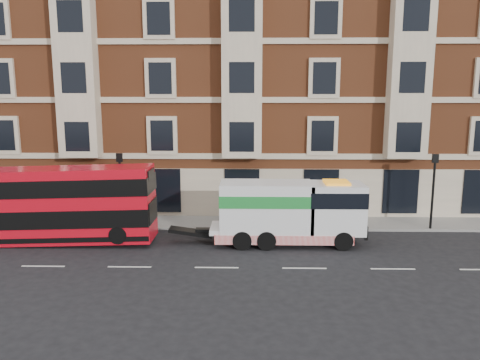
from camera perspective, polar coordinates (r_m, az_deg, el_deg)
name	(u,v)px	position (r m, az deg, el deg)	size (l,w,h in m)	color
ground	(217,268)	(21.72, -2.87, -10.62)	(120.00, 120.00, 0.00)	black
sidewalk	(225,223)	(28.83, -1.81, -5.21)	(90.00, 3.00, 0.15)	slate
victorian_terrace	(237,64)	(35.36, -0.41, 13.97)	(45.00, 12.00, 20.40)	brown
lamp_post_west	(121,184)	(27.96, -14.36, -0.53)	(0.35, 0.15, 4.35)	black
lamp_post_east	(433,186)	(28.90, 22.50, -0.65)	(0.35, 0.15, 4.35)	black
double_decker_bus	(59,204)	(26.48, -21.20, -2.70)	(9.94, 2.28, 4.02)	red
tow_truck	(287,212)	(24.66, 5.79, -3.86)	(7.95, 2.35, 3.31)	silver
pedestrian	(31,211)	(30.96, -24.12, -3.42)	(0.56, 0.37, 1.53)	#1C1932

